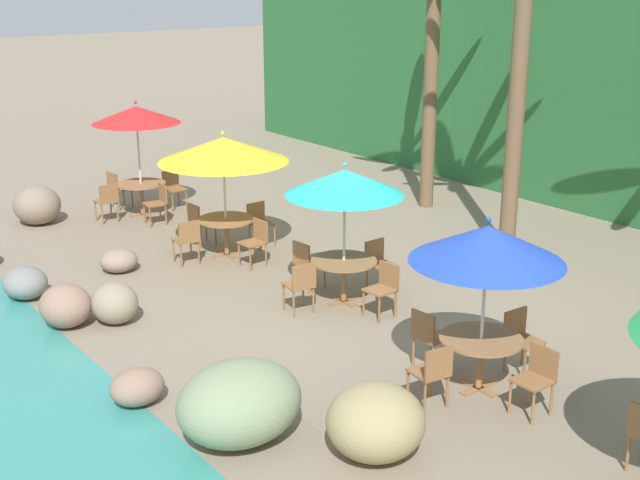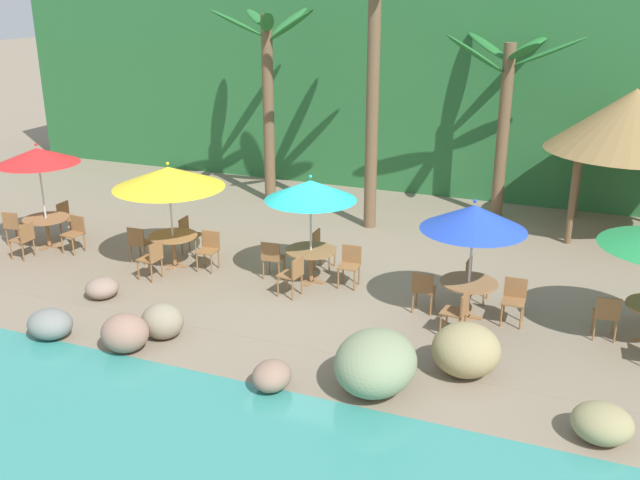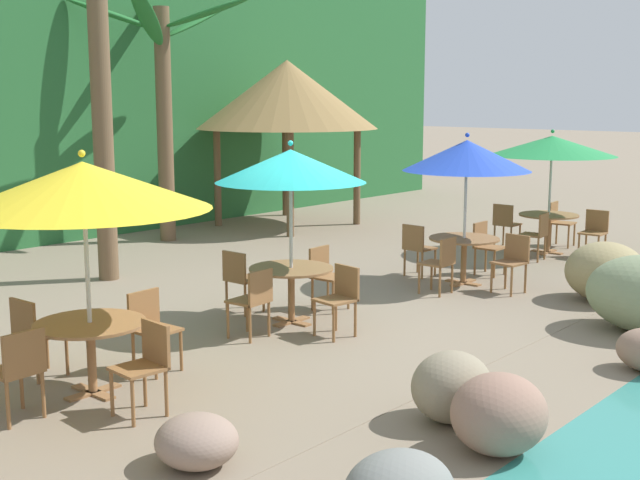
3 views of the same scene
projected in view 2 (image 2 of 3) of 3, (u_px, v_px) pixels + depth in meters
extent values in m
plane|color=gray|center=(317.00, 287.00, 15.25)|extent=(120.00, 120.00, 0.00)
cube|color=gray|center=(317.00, 287.00, 15.24)|extent=(18.00, 5.20, 0.01)
cube|color=#286633|center=(427.00, 90.00, 22.10)|extent=(28.00, 2.40, 6.00)
ellipsoid|color=#92895D|center=(602.00, 423.00, 10.07)|extent=(0.86, 0.82, 0.54)
ellipsoid|color=gray|center=(50.00, 324.00, 13.00)|extent=(0.84, 0.73, 0.54)
ellipsoid|color=#9C8C5F|center=(466.00, 350.00, 11.75)|extent=(1.13, 1.14, 0.86)
ellipsoid|color=gray|center=(102.00, 288.00, 14.68)|extent=(0.67, 0.69, 0.42)
ellipsoid|color=#96715E|center=(125.00, 333.00, 12.52)|extent=(0.85, 0.79, 0.68)
ellipsoid|color=gray|center=(163.00, 321.00, 12.99)|extent=(0.79, 0.72, 0.65)
ellipsoid|color=#91715E|center=(272.00, 376.00, 11.35)|extent=(0.62, 0.71, 0.47)
ellipsoid|color=gray|center=(376.00, 363.00, 11.24)|extent=(1.29, 1.54, 0.97)
cylinder|color=silver|center=(43.00, 200.00, 17.20)|extent=(0.04, 0.04, 2.38)
cone|color=red|center=(37.00, 156.00, 16.83)|extent=(1.92, 1.92, 0.37)
sphere|color=red|center=(36.00, 145.00, 16.74)|extent=(0.07, 0.07, 0.07)
cube|color=olive|center=(50.00, 246.00, 17.59)|extent=(0.60, 0.12, 0.03)
cube|color=olive|center=(50.00, 246.00, 17.59)|extent=(0.12, 0.60, 0.03)
cylinder|color=olive|center=(48.00, 232.00, 17.47)|extent=(0.09, 0.09, 0.71)
cylinder|color=olive|center=(46.00, 219.00, 17.35)|extent=(1.10, 1.10, 0.03)
cylinder|color=olive|center=(73.00, 247.00, 16.91)|extent=(0.04, 0.04, 0.45)
cylinder|color=olive|center=(62.00, 245.00, 17.07)|extent=(0.04, 0.04, 0.45)
cylinder|color=olive|center=(85.00, 243.00, 17.20)|extent=(0.04, 0.04, 0.45)
cylinder|color=olive|center=(74.00, 240.00, 17.36)|extent=(0.04, 0.04, 0.45)
cube|color=olive|center=(72.00, 234.00, 17.06)|extent=(0.47, 0.47, 0.03)
cube|color=olive|center=(78.00, 224.00, 17.15)|extent=(0.42, 0.09, 0.42)
cylinder|color=olive|center=(82.00, 226.00, 18.37)|extent=(0.04, 0.04, 0.45)
cylinder|color=olive|center=(73.00, 230.00, 18.05)|extent=(0.04, 0.04, 0.45)
cylinder|color=olive|center=(70.00, 225.00, 18.49)|extent=(0.04, 0.04, 0.45)
cylinder|color=olive|center=(61.00, 229.00, 18.17)|extent=(0.04, 0.04, 0.45)
cube|color=olive|center=(70.00, 219.00, 18.19)|extent=(0.43, 0.43, 0.03)
cube|color=olive|center=(63.00, 210.00, 18.19)|extent=(0.05, 0.42, 0.42)
cylinder|color=olive|center=(16.00, 232.00, 17.91)|extent=(0.04, 0.04, 0.45)
cylinder|color=olive|center=(29.00, 234.00, 17.83)|extent=(0.04, 0.04, 0.45)
cylinder|color=olive|center=(7.00, 237.00, 17.58)|extent=(0.04, 0.04, 0.45)
cylinder|color=olive|center=(20.00, 238.00, 17.51)|extent=(0.04, 0.04, 0.45)
cube|color=olive|center=(17.00, 226.00, 17.63)|extent=(0.48, 0.48, 0.03)
cube|color=olive|center=(10.00, 221.00, 17.38)|extent=(0.42, 0.10, 0.42)
cylinder|color=olive|center=(11.00, 251.00, 16.69)|extent=(0.04, 0.04, 0.45)
cylinder|color=olive|center=(23.00, 246.00, 17.00)|extent=(0.04, 0.04, 0.45)
cylinder|color=olive|center=(23.00, 253.00, 16.56)|extent=(0.04, 0.04, 0.45)
cylinder|color=olive|center=(34.00, 248.00, 16.87)|extent=(0.04, 0.04, 0.45)
cube|color=olive|center=(21.00, 240.00, 16.70)|extent=(0.42, 0.42, 0.03)
cube|color=olive|center=(27.00, 233.00, 16.56)|extent=(0.04, 0.42, 0.42)
cylinder|color=silver|center=(172.00, 220.00, 16.03)|extent=(0.04, 0.04, 2.19)
cone|color=yellow|center=(169.00, 177.00, 15.70)|extent=(2.46, 2.46, 0.46)
sphere|color=yellow|center=(167.00, 163.00, 15.59)|extent=(0.07, 0.07, 0.07)
cube|color=olive|center=(175.00, 265.00, 16.40)|extent=(0.60, 0.12, 0.03)
cube|color=olive|center=(175.00, 265.00, 16.40)|extent=(0.12, 0.60, 0.03)
cylinder|color=olive|center=(174.00, 251.00, 16.28)|extent=(0.09, 0.09, 0.71)
cylinder|color=olive|center=(173.00, 236.00, 16.16)|extent=(1.10, 1.10, 0.03)
cylinder|color=olive|center=(211.00, 265.00, 15.86)|extent=(0.04, 0.04, 0.45)
cylinder|color=olive|center=(197.00, 263.00, 15.96)|extent=(0.04, 0.04, 0.45)
cylinder|color=olive|center=(219.00, 259.00, 16.17)|extent=(0.04, 0.04, 0.45)
cylinder|color=olive|center=(204.00, 257.00, 16.28)|extent=(0.04, 0.04, 0.45)
cube|color=olive|center=(207.00, 251.00, 15.99)|extent=(0.44, 0.44, 0.03)
cube|color=olive|center=(211.00, 240.00, 16.10)|extent=(0.42, 0.06, 0.42)
cylinder|color=olive|center=(203.00, 243.00, 17.19)|extent=(0.04, 0.04, 0.45)
cylinder|color=olive|center=(196.00, 248.00, 16.87)|extent=(0.04, 0.04, 0.45)
cylinder|color=olive|center=(189.00, 241.00, 17.30)|extent=(0.04, 0.04, 0.45)
cylinder|color=olive|center=(182.00, 246.00, 16.98)|extent=(0.04, 0.04, 0.45)
cube|color=olive|center=(192.00, 235.00, 17.00)|extent=(0.44, 0.44, 0.03)
cube|color=olive|center=(184.00, 226.00, 17.00)|extent=(0.06, 0.42, 0.42)
cylinder|color=olive|center=(140.00, 249.00, 16.81)|extent=(0.04, 0.04, 0.45)
cylinder|color=olive|center=(153.00, 251.00, 16.70)|extent=(0.04, 0.04, 0.45)
cylinder|color=olive|center=(131.00, 254.00, 16.49)|extent=(0.04, 0.04, 0.45)
cylinder|color=olive|center=(145.00, 256.00, 16.38)|extent=(0.04, 0.04, 0.45)
cube|color=olive|center=(141.00, 242.00, 16.52)|extent=(0.44, 0.44, 0.03)
cube|color=olive|center=(136.00, 237.00, 16.27)|extent=(0.42, 0.05, 0.42)
cylinder|color=olive|center=(138.00, 271.00, 15.53)|extent=(0.04, 0.04, 0.45)
cylinder|color=olive|center=(149.00, 265.00, 15.83)|extent=(0.04, 0.04, 0.45)
cylinder|color=olive|center=(152.00, 273.00, 15.38)|extent=(0.04, 0.04, 0.45)
cylinder|color=olive|center=(162.00, 268.00, 15.69)|extent=(0.04, 0.04, 0.45)
cube|color=olive|center=(149.00, 259.00, 15.53)|extent=(0.45, 0.45, 0.03)
cube|color=olive|center=(156.00, 252.00, 15.38)|extent=(0.07, 0.42, 0.42)
cylinder|color=silver|center=(311.00, 235.00, 15.16)|extent=(0.04, 0.04, 2.16)
cone|color=teal|center=(311.00, 190.00, 14.83)|extent=(1.94, 1.94, 0.42)
sphere|color=teal|center=(310.00, 177.00, 14.74)|extent=(0.07, 0.07, 0.07)
cube|color=olive|center=(311.00, 281.00, 15.52)|extent=(0.60, 0.12, 0.03)
cube|color=olive|center=(311.00, 281.00, 15.52)|extent=(0.12, 0.60, 0.03)
cylinder|color=olive|center=(311.00, 266.00, 15.40)|extent=(0.09, 0.09, 0.71)
cylinder|color=olive|center=(311.00, 250.00, 15.28)|extent=(1.10, 1.10, 0.03)
cylinder|color=olive|center=(354.00, 281.00, 14.99)|extent=(0.04, 0.04, 0.45)
cylinder|color=olive|center=(338.00, 279.00, 15.09)|extent=(0.04, 0.04, 0.45)
cylinder|color=olive|center=(359.00, 275.00, 15.30)|extent=(0.04, 0.04, 0.45)
cylinder|color=olive|center=(343.00, 273.00, 15.41)|extent=(0.04, 0.04, 0.45)
cube|color=olive|center=(349.00, 266.00, 15.12)|extent=(0.44, 0.44, 0.03)
cube|color=olive|center=(352.00, 255.00, 15.23)|extent=(0.42, 0.06, 0.42)
cylinder|color=olive|center=(335.00, 257.00, 16.30)|extent=(0.04, 0.04, 0.45)
cylinder|color=olive|center=(329.00, 262.00, 15.99)|extent=(0.04, 0.04, 0.45)
cylinder|color=olive|center=(320.00, 255.00, 16.42)|extent=(0.04, 0.04, 0.45)
cylinder|color=olive|center=(314.00, 260.00, 16.10)|extent=(0.04, 0.04, 0.45)
cube|color=olive|center=(325.00, 249.00, 16.12)|extent=(0.43, 0.43, 0.03)
cube|color=olive|center=(316.00, 240.00, 16.12)|extent=(0.05, 0.42, 0.42)
cylinder|color=olive|center=(269.00, 264.00, 15.90)|extent=(0.04, 0.04, 0.45)
cylinder|color=olive|center=(284.00, 266.00, 15.80)|extent=(0.04, 0.04, 0.45)
cylinder|color=olive|center=(263.00, 270.00, 15.58)|extent=(0.04, 0.04, 0.45)
cylinder|color=olive|center=(279.00, 272.00, 15.48)|extent=(0.04, 0.04, 0.45)
cube|color=olive|center=(274.00, 257.00, 15.61)|extent=(0.45, 0.45, 0.03)
cube|color=olive|center=(270.00, 252.00, 15.36)|extent=(0.42, 0.07, 0.42)
cylinder|color=olive|center=(278.00, 287.00, 14.70)|extent=(0.04, 0.04, 0.45)
cylinder|color=olive|center=(287.00, 281.00, 14.99)|extent=(0.04, 0.04, 0.45)
cylinder|color=olive|center=(293.00, 290.00, 14.53)|extent=(0.04, 0.04, 0.45)
cylinder|color=olive|center=(302.00, 284.00, 14.82)|extent=(0.04, 0.04, 0.45)
cube|color=olive|center=(290.00, 275.00, 14.68)|extent=(0.48, 0.48, 0.03)
cube|color=olive|center=(298.00, 268.00, 14.52)|extent=(0.10, 0.42, 0.42)
cylinder|color=silver|center=(470.00, 266.00, 13.53)|extent=(0.04, 0.04, 2.13)
cone|color=blue|center=(474.00, 217.00, 13.20)|extent=(1.98, 1.98, 0.48)
sphere|color=blue|center=(475.00, 201.00, 13.10)|extent=(0.07, 0.07, 0.07)
cube|color=olive|center=(466.00, 316.00, 13.88)|extent=(0.60, 0.12, 0.03)
cube|color=olive|center=(466.00, 316.00, 13.88)|extent=(0.12, 0.60, 0.03)
cylinder|color=olive|center=(468.00, 300.00, 13.76)|extent=(0.09, 0.09, 0.71)
cylinder|color=olive|center=(469.00, 282.00, 13.64)|extent=(1.10, 1.10, 0.03)
cylinder|color=olive|center=(521.00, 319.00, 13.30)|extent=(0.04, 0.04, 0.45)
cylinder|color=olive|center=(501.00, 316.00, 13.43)|extent=(0.04, 0.04, 0.45)
cylinder|color=olive|center=(523.00, 311.00, 13.62)|extent=(0.04, 0.04, 0.45)
cylinder|color=olive|center=(504.00, 308.00, 13.74)|extent=(0.04, 0.04, 0.45)
cube|color=olive|center=(513.00, 302.00, 13.44)|extent=(0.43, 0.43, 0.03)
cube|color=olive|center=(516.00, 288.00, 13.55)|extent=(0.42, 0.04, 0.42)
cylinder|color=olive|center=(488.00, 288.00, 14.62)|extent=(0.04, 0.04, 0.45)
cylinder|color=olive|center=(484.00, 295.00, 14.32)|extent=(0.04, 0.04, 0.45)
cylinder|color=olive|center=(470.00, 286.00, 14.76)|extent=(0.04, 0.04, 0.45)
cylinder|color=olive|center=(466.00, 292.00, 14.46)|extent=(0.04, 0.04, 0.45)
cube|color=olive|center=(478.00, 279.00, 14.46)|extent=(0.44, 0.44, 0.03)
cube|color=olive|center=(469.00, 269.00, 14.47)|extent=(0.05, 0.42, 0.42)
cylinder|color=olive|center=(417.00, 296.00, 14.29)|extent=(0.04, 0.04, 0.45)
cylinder|color=olive|center=(434.00, 298.00, 14.18)|extent=(0.04, 0.04, 0.45)
cylinder|color=olive|center=(413.00, 303.00, 13.97)|extent=(0.04, 0.04, 0.45)
cylinder|color=olive|center=(431.00, 305.00, 13.86)|extent=(0.04, 0.04, 0.45)
cube|color=olive|center=(424.00, 289.00, 14.00)|extent=(0.44, 0.44, 0.03)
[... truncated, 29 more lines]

